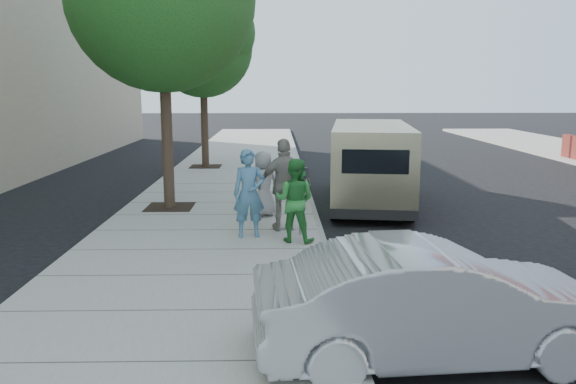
% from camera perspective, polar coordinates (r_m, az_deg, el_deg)
% --- Properties ---
extents(ground, '(120.00, 120.00, 0.00)m').
position_cam_1_polar(ground, '(12.38, -3.39, -4.50)').
color(ground, black).
rests_on(ground, ground).
extents(sidewalk, '(5.00, 60.00, 0.15)m').
position_cam_1_polar(sidewalk, '(12.44, -8.01, -4.15)').
color(sidewalk, gray).
rests_on(sidewalk, ground).
extents(curb_face, '(0.12, 60.00, 0.16)m').
position_cam_1_polar(curb_face, '(12.39, 3.29, -4.13)').
color(curb_face, gray).
rests_on(curb_face, ground).
extents(tree_far, '(3.92, 3.80, 6.49)m').
position_cam_1_polar(tree_far, '(22.18, -8.57, 14.78)').
color(tree_far, black).
rests_on(tree_far, sidewalk).
extents(parking_meter, '(0.31, 0.21, 1.44)m').
position_cam_1_polar(parking_meter, '(11.69, 1.27, 0.59)').
color(parking_meter, gray).
rests_on(parking_meter, sidewalk).
extents(van, '(2.70, 6.17, 2.22)m').
position_cam_1_polar(van, '(15.71, 8.36, 3.00)').
color(van, tan).
rests_on(van, ground).
extents(sedan, '(4.40, 1.85, 1.42)m').
position_cam_1_polar(sedan, '(6.99, 14.67, -10.85)').
color(sedan, '#A7A9AE').
rests_on(sedan, ground).
extents(person_officer, '(0.72, 0.53, 1.83)m').
position_cam_1_polar(person_officer, '(11.59, -3.98, -0.15)').
color(person_officer, teal).
rests_on(person_officer, sidewalk).
extents(person_green_shirt, '(0.97, 0.85, 1.69)m').
position_cam_1_polar(person_green_shirt, '(11.22, 0.67, -0.84)').
color(person_green_shirt, '#2B8636').
rests_on(person_green_shirt, sidewalk).
extents(person_gray_shirt, '(0.91, 0.80, 1.58)m').
position_cam_1_polar(person_gray_shirt, '(13.48, -2.51, 0.84)').
color(person_gray_shirt, gray).
rests_on(person_gray_shirt, sidewalk).
extents(person_striped_polo, '(1.26, 0.77, 2.00)m').
position_cam_1_polar(person_striped_polo, '(12.09, -0.32, 0.74)').
color(person_striped_polo, gray).
rests_on(person_striped_polo, sidewalk).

